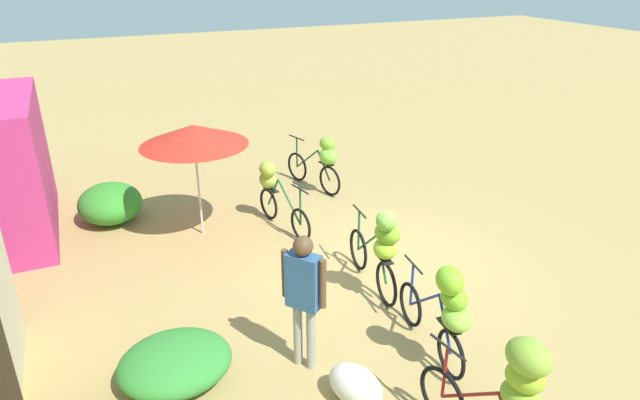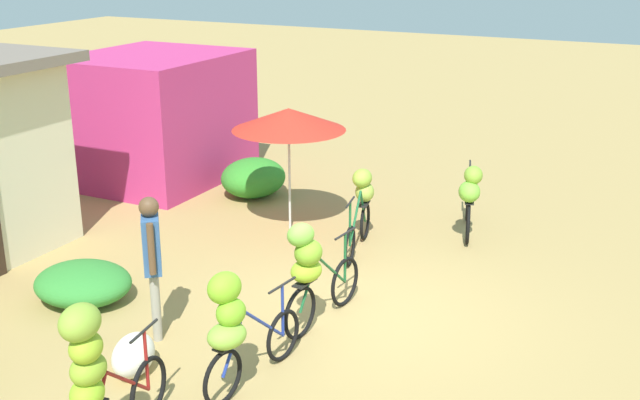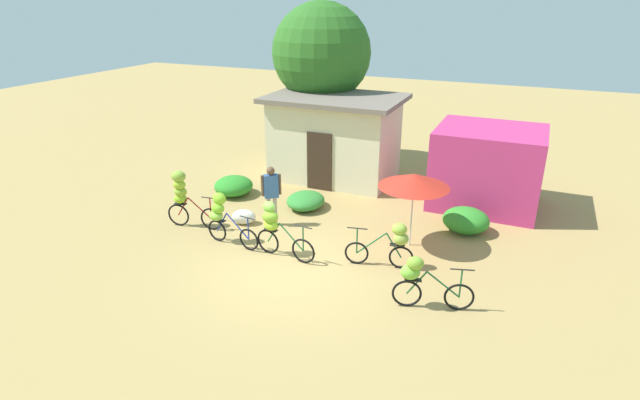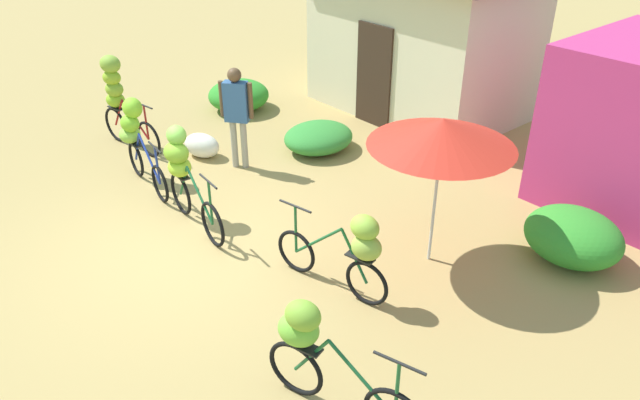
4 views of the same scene
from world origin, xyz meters
The scene contains 11 objects.
ground_plane centered at (0.00, 0.00, 0.00)m, with size 60.00×60.00×0.00m, color #A68950.
hedge_bush_front_right centered at (-1.24, 3.44, 0.25)m, with size 1.16×1.33×0.50m, color #328332.
hedge_bush_mid centered at (3.61, 3.73, 0.35)m, with size 1.30×1.16×0.71m, color #318A29.
market_umbrella centered at (2.38, 2.29, 1.85)m, with size 1.83×1.83×2.03m.
bicycle_leftmost centered at (-3.84, 0.85, 0.98)m, with size 1.70×0.42×1.68m.
bicycle_near_pile centered at (-2.27, 0.41, 0.83)m, with size 1.68×0.50×1.42m.
bicycle_center_loaded centered at (-0.64, 0.35, 0.84)m, with size 1.72×0.45×1.44m.
bicycle_by_shop centered at (2.24, 0.95, 0.70)m, with size 1.67×0.51×1.19m.
bicycle_rightmost centered at (3.27, -0.47, 0.72)m, with size 1.68×0.63×1.23m.
produce_sack centered at (-2.41, 1.66, 0.22)m, with size 0.70×0.44×0.44m, color silver.
person_vendor centered at (-1.61, 1.95, 1.10)m, with size 0.47×0.40×1.78m.
Camera 1 is at (-6.67, 3.99, 4.65)m, focal length 31.27 mm.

